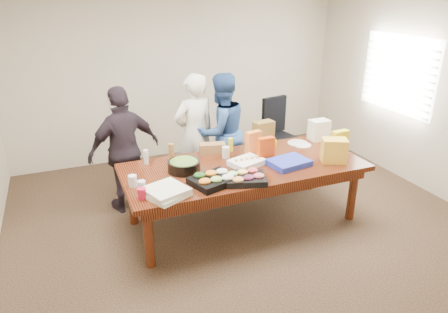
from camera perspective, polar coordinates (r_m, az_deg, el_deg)
name	(u,v)px	position (r m, az deg, el deg)	size (l,w,h in m)	color
floor	(243,221)	(5.12, 2.64, -8.99)	(5.50, 5.00, 0.02)	#47301E
wall_back	(181,75)	(6.84, -6.07, 11.28)	(5.50, 0.04, 2.70)	beige
wall_front	(425,229)	(2.70, 26.18, -9.05)	(5.50, 0.04, 2.70)	beige
wall_right	(431,93)	(6.21, 26.84, 7.88)	(0.04, 5.00, 2.70)	beige
window_panel	(398,74)	(6.56, 23.04, 10.52)	(0.03, 1.40, 1.10)	white
window_blinds	(396,74)	(6.54, 22.78, 10.51)	(0.04, 1.36, 1.00)	beige
conference_table	(243,194)	(4.93, 2.72, -5.17)	(2.80, 1.20, 0.75)	#4C1C0F
office_chair	(279,136)	(6.45, 7.72, 2.89)	(0.53, 0.53, 1.05)	black
person_center	(195,134)	(5.54, -4.11, 3.09)	(0.60, 0.40, 1.66)	silver
person_right	(221,132)	(5.66, -0.41, 3.44)	(0.79, 0.62, 1.63)	#294B88
person_left	(125,150)	(5.21, -13.67, 0.89)	(0.94, 0.39, 1.60)	black
veggie_tray	(214,180)	(4.31, -1.45, -3.33)	(0.46, 0.36, 0.07)	black
fruit_tray	(245,179)	(4.35, 3.00, -3.09)	(0.43, 0.34, 0.07)	black
sheet_cake	(247,162)	(4.76, 3.18, -0.81)	(0.38, 0.28, 0.07)	white
salad_bowl	(184,166)	(4.61, -5.60, -1.33)	(0.37, 0.37, 0.12)	black
chip_bag_blue	(289,163)	(4.80, 9.03, -0.83)	(0.45, 0.34, 0.07)	#2435B6
chip_bag_red	(266,149)	(4.86, 5.85, 1.03)	(0.20, 0.08, 0.29)	#D03D08
chip_bag_yellow	(340,143)	(5.17, 15.79, 1.80)	(0.21, 0.08, 0.32)	yellow
chip_bag_orange	(253,143)	(5.00, 4.09, 1.84)	(0.20, 0.09, 0.31)	orange
mayo_jar	(226,152)	(4.94, 0.25, 0.58)	(0.09, 0.09, 0.14)	silver
mustard_bottle	(231,145)	(5.14, 0.93, 1.68)	(0.06, 0.06, 0.17)	yellow
dressing_bottle	(171,152)	(4.89, -7.33, 0.62)	(0.07, 0.07, 0.21)	brown
ranch_bottle	(146,157)	(4.84, -10.82, -0.07)	(0.06, 0.06, 0.17)	silver
banana_bunch	(266,142)	(5.38, 5.91, 2.00)	(0.25, 0.14, 0.08)	#F2D100
bread_loaf	(212,148)	(5.08, -1.63, 1.14)	(0.32, 0.14, 0.13)	olive
kraft_bag	(263,134)	(5.29, 5.50, 3.15)	(0.26, 0.15, 0.34)	brown
red_cup	(142,194)	(4.07, -11.37, -5.08)	(0.09, 0.09, 0.11)	red
clear_cup_a	(142,186)	(4.22, -11.39, -4.05)	(0.08, 0.08, 0.11)	silver
clear_cup_b	(133,181)	(4.34, -12.60, -3.34)	(0.09, 0.09, 0.12)	white
pizza_box_lower	(166,194)	(4.10, -8.04, -5.20)	(0.37, 0.37, 0.04)	silver
pizza_box_upper	(166,190)	(4.08, -8.09, -4.64)	(0.37, 0.37, 0.04)	silver
plate_a	(302,145)	(5.45, 10.81, 1.59)	(0.23, 0.23, 0.01)	white
plate_b	(298,143)	(5.49, 10.24, 1.84)	(0.27, 0.27, 0.02)	beige
dip_bowl_a	(263,147)	(5.24, 5.49, 1.35)	(0.16, 0.16, 0.07)	#EBE7C1
dip_bowl_b	(182,162)	(4.81, -5.82, -0.70)	(0.14, 0.14, 0.06)	beige
grocery_bag_white	(319,130)	(5.67, 13.08, 3.64)	(0.25, 0.18, 0.27)	white
grocery_bag_yellow	(334,150)	(4.97, 15.07, 0.82)	(0.28, 0.20, 0.28)	yellow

